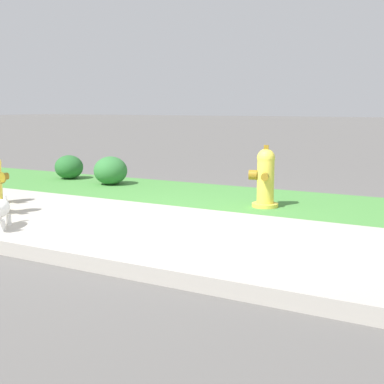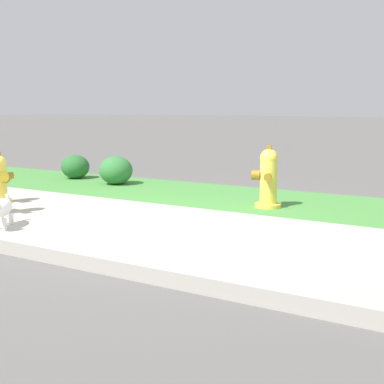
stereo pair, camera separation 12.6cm
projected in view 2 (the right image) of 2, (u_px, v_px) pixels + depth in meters
The scene contains 8 objects.
ground_plane at pixel (129, 227), 5.44m from camera, with size 120.00×120.00×0.00m, color #5B5956.
sidewalk_pavement at pixel (129, 226), 5.44m from camera, with size 18.00×2.39×0.01m, color #ADA89E.
grass_verge at pixel (226, 196), 7.27m from camera, with size 18.00×1.92×0.01m, color #47893D.
street_curb at pixel (33, 250), 4.36m from camera, with size 18.00×0.16×0.12m, color #ADA89E.
fire_hydrant_far_end at pixel (268, 178), 6.44m from camera, with size 0.37×0.40×0.76m.
small_white_dog at pixel (1, 209), 5.33m from camera, with size 0.39×0.48×0.36m.
shrub_bush_near_lamp at pixel (75, 167), 9.07m from camera, with size 0.47×0.47×0.40m.
shrub_bush_mid_verge at pixel (116, 170), 8.38m from camera, with size 0.52×0.52×0.44m.
Camera 2 is at (3.28, -4.24, 1.21)m, focal length 50.00 mm.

